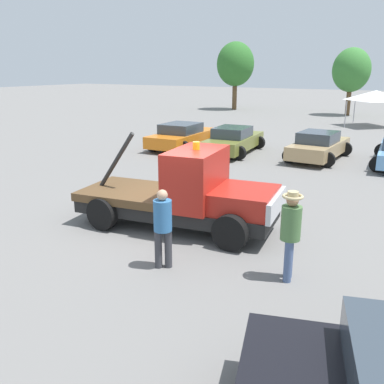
{
  "coord_description": "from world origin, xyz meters",
  "views": [
    {
      "loc": [
        5.89,
        -9.26,
        4.17
      ],
      "look_at": [
        0.5,
        0.0,
        1.05
      ],
      "focal_mm": 40.0,
      "sensor_mm": 36.0,
      "label": 1
    }
  ],
  "objects_px": {
    "person_near_truck": "(291,229)",
    "parked_car_olive": "(233,140)",
    "traffic_cone": "(167,176)",
    "parked_car_tan": "(319,146)",
    "tree_center": "(235,64)",
    "person_at_hood": "(163,223)",
    "canopy_tent_white": "(376,95)",
    "tree_left": "(351,70)",
    "parked_car_orange": "(183,136)",
    "tow_truck": "(187,195)"
  },
  "relations": [
    {
      "from": "canopy_tent_white",
      "to": "traffic_cone",
      "type": "xyz_separation_m",
      "value": [
        -4.27,
        -20.97,
        -1.99
      ]
    },
    {
      "from": "parked_car_tan",
      "to": "tree_left",
      "type": "bearing_deg",
      "value": 10.02
    },
    {
      "from": "person_near_truck",
      "to": "traffic_cone",
      "type": "relative_size",
      "value": 3.41
    },
    {
      "from": "tow_truck",
      "to": "parked_car_tan",
      "type": "relative_size",
      "value": 1.25
    },
    {
      "from": "parked_car_orange",
      "to": "parked_car_olive",
      "type": "bearing_deg",
      "value": -91.88
    },
    {
      "from": "canopy_tent_white",
      "to": "parked_car_orange",
      "type": "bearing_deg",
      "value": -117.47
    },
    {
      "from": "tow_truck",
      "to": "person_at_hood",
      "type": "distance_m",
      "value": 2.42
    },
    {
      "from": "canopy_tent_white",
      "to": "tree_left",
      "type": "bearing_deg",
      "value": 114.14
    },
    {
      "from": "tree_center",
      "to": "traffic_cone",
      "type": "distance_m",
      "value": 30.15
    },
    {
      "from": "parked_car_orange",
      "to": "traffic_cone",
      "type": "bearing_deg",
      "value": -155.65
    },
    {
      "from": "parked_car_olive",
      "to": "traffic_cone",
      "type": "distance_m",
      "value": 6.51
    },
    {
      "from": "parked_car_orange",
      "to": "canopy_tent_white",
      "type": "distance_m",
      "value": 16.43
    },
    {
      "from": "person_near_truck",
      "to": "canopy_tent_white",
      "type": "xyz_separation_m",
      "value": [
        -2.12,
        26.2,
        1.14
      ]
    },
    {
      "from": "tree_left",
      "to": "traffic_cone",
      "type": "height_order",
      "value": "tree_left"
    },
    {
      "from": "person_near_truck",
      "to": "tree_center",
      "type": "xyz_separation_m",
      "value": [
        -16.58,
        33.29,
        3.4
      ]
    },
    {
      "from": "parked_car_orange",
      "to": "tree_left",
      "type": "bearing_deg",
      "value": -13.99
    },
    {
      "from": "person_at_hood",
      "to": "parked_car_tan",
      "type": "distance_m",
      "value": 13.08
    },
    {
      "from": "person_at_hood",
      "to": "parked_car_orange",
      "type": "height_order",
      "value": "person_at_hood"
    },
    {
      "from": "tree_center",
      "to": "traffic_cone",
      "type": "relative_size",
      "value": 12.2
    },
    {
      "from": "person_at_hood",
      "to": "tree_center",
      "type": "xyz_separation_m",
      "value": [
        -14.08,
        34.11,
        3.49
      ]
    },
    {
      "from": "person_near_truck",
      "to": "parked_car_olive",
      "type": "bearing_deg",
      "value": 107.21
    },
    {
      "from": "canopy_tent_white",
      "to": "tow_truck",
      "type": "bearing_deg",
      "value": -92.66
    },
    {
      "from": "parked_car_orange",
      "to": "tree_left",
      "type": "distance_m",
      "value": 22.27
    },
    {
      "from": "canopy_tent_white",
      "to": "tree_center",
      "type": "height_order",
      "value": "tree_center"
    },
    {
      "from": "canopy_tent_white",
      "to": "parked_car_tan",
      "type": "bearing_deg",
      "value": -91.73
    },
    {
      "from": "tow_truck",
      "to": "traffic_cone",
      "type": "xyz_separation_m",
      "value": [
        -3.12,
        3.76,
        -0.67
      ]
    },
    {
      "from": "person_near_truck",
      "to": "person_at_hood",
      "type": "distance_m",
      "value": 2.63
    },
    {
      "from": "parked_car_tan",
      "to": "tree_center",
      "type": "distance_m",
      "value": 25.58
    },
    {
      "from": "parked_car_olive",
      "to": "canopy_tent_white",
      "type": "xyz_separation_m",
      "value": [
        4.56,
        14.48,
        1.59
      ]
    },
    {
      "from": "tree_left",
      "to": "tow_truck",
      "type": "bearing_deg",
      "value": -86.36
    },
    {
      "from": "parked_car_tan",
      "to": "tree_left",
      "type": "distance_m",
      "value": 21.46
    },
    {
      "from": "canopy_tent_white",
      "to": "parked_car_olive",
      "type": "bearing_deg",
      "value": -107.49
    },
    {
      "from": "tow_truck",
      "to": "parked_car_orange",
      "type": "bearing_deg",
      "value": 114.08
    },
    {
      "from": "tree_center",
      "to": "parked_car_olive",
      "type": "bearing_deg",
      "value": -65.34
    },
    {
      "from": "canopy_tent_white",
      "to": "tree_center",
      "type": "bearing_deg",
      "value": 153.89
    },
    {
      "from": "parked_car_tan",
      "to": "person_near_truck",
      "type": "bearing_deg",
      "value": -165.72
    },
    {
      "from": "canopy_tent_white",
      "to": "tree_center",
      "type": "relative_size",
      "value": 0.5
    },
    {
      "from": "tree_center",
      "to": "person_near_truck",
      "type": "bearing_deg",
      "value": -63.52
    },
    {
      "from": "tree_center",
      "to": "traffic_cone",
      "type": "height_order",
      "value": "tree_center"
    },
    {
      "from": "person_near_truck",
      "to": "tree_center",
      "type": "relative_size",
      "value": 0.28
    },
    {
      "from": "person_at_hood",
      "to": "parked_car_olive",
      "type": "distance_m",
      "value": 13.23
    },
    {
      "from": "tow_truck",
      "to": "tree_center",
      "type": "bearing_deg",
      "value": 104.75
    },
    {
      "from": "tree_left",
      "to": "parked_car_olive",
      "type": "bearing_deg",
      "value": -93.68
    },
    {
      "from": "person_at_hood",
      "to": "tree_left",
      "type": "xyz_separation_m",
      "value": [
        -2.79,
        34.1,
        2.94
      ]
    },
    {
      "from": "person_near_truck",
      "to": "tree_center",
      "type": "bearing_deg",
      "value": 104.02
    },
    {
      "from": "person_at_hood",
      "to": "parked_car_olive",
      "type": "xyz_separation_m",
      "value": [
        -4.18,
        12.55,
        -0.36
      ]
    },
    {
      "from": "canopy_tent_white",
      "to": "person_near_truck",
      "type": "bearing_deg",
      "value": -85.38
    },
    {
      "from": "person_at_hood",
      "to": "canopy_tent_white",
      "type": "bearing_deg",
      "value": -36.05
    },
    {
      "from": "person_near_truck",
      "to": "parked_car_olive",
      "type": "height_order",
      "value": "person_near_truck"
    },
    {
      "from": "person_at_hood",
      "to": "canopy_tent_white",
      "type": "xyz_separation_m",
      "value": [
        0.38,
        27.02,
        1.23
      ]
    }
  ]
}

